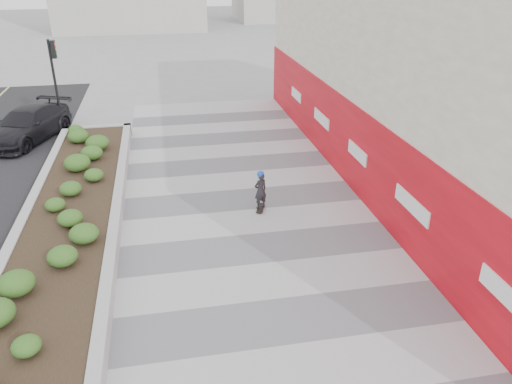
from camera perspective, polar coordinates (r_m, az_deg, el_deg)
ground at (r=10.64m, az=6.38°, el=-20.42°), size 160.00×160.00×0.00m
walkway at (r=12.82m, az=2.46°, el=-10.99°), size 8.00×36.00×0.01m
building at (r=18.93m, az=19.84°, el=12.93°), size 6.04×24.08×8.00m
planter at (r=16.04m, az=-20.53°, el=-2.96°), size 3.00×18.00×0.90m
traffic_signal_near at (r=25.43m, az=-22.01°, el=12.67°), size 0.33×0.28×4.20m
manhole_cover at (r=12.92m, az=4.66°, el=-10.72°), size 0.44×0.44×0.01m
skateboarder at (r=16.18m, az=0.51°, el=0.19°), size 0.53×0.75×1.40m
car_dark at (r=24.80m, az=-24.67°, el=7.00°), size 3.78×5.40×1.45m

